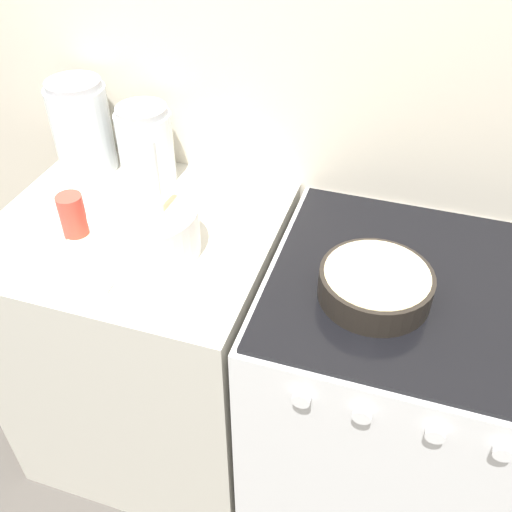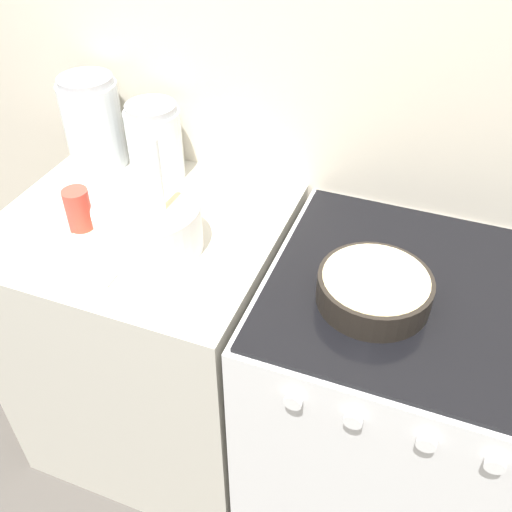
{
  "view_description": "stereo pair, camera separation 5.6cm",
  "coord_description": "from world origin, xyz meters",
  "px_view_note": "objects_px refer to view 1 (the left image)",
  "views": [
    {
      "loc": [
        0.31,
        -0.72,
        1.84
      ],
      "look_at": [
        -0.01,
        0.26,
        0.99
      ],
      "focal_mm": 40.0,
      "sensor_mm": 36.0,
      "label": 1
    },
    {
      "loc": [
        0.36,
        -0.7,
        1.84
      ],
      "look_at": [
        -0.01,
        0.26,
        0.99
      ],
      "focal_mm": 40.0,
      "sensor_mm": 36.0,
      "label": 2
    }
  ],
  "objects_px": {
    "mixing_bowl": "(146,227)",
    "storage_jar_middle": "(146,149)",
    "baking_pan": "(375,284)",
    "storage_jar_left": "(83,132)",
    "stove": "(391,404)",
    "tin_can": "(73,216)"
  },
  "relations": [
    {
      "from": "storage_jar_left",
      "to": "tin_can",
      "type": "bearing_deg",
      "value": -65.27
    },
    {
      "from": "stove",
      "to": "tin_can",
      "type": "relative_size",
      "value": 7.91
    },
    {
      "from": "mixing_bowl",
      "to": "storage_jar_middle",
      "type": "height_order",
      "value": "mixing_bowl"
    },
    {
      "from": "baking_pan",
      "to": "storage_jar_middle",
      "type": "bearing_deg",
      "value": 156.83
    },
    {
      "from": "stove",
      "to": "mixing_bowl",
      "type": "bearing_deg",
      "value": -173.23
    },
    {
      "from": "storage_jar_middle",
      "to": "storage_jar_left",
      "type": "bearing_deg",
      "value": 180.0
    },
    {
      "from": "baking_pan",
      "to": "storage_jar_left",
      "type": "height_order",
      "value": "storage_jar_left"
    },
    {
      "from": "storage_jar_left",
      "to": "tin_can",
      "type": "xyz_separation_m",
      "value": [
        0.14,
        -0.31,
        -0.06
      ]
    },
    {
      "from": "mixing_bowl",
      "to": "storage_jar_left",
      "type": "height_order",
      "value": "mixing_bowl"
    },
    {
      "from": "mixing_bowl",
      "to": "storage_jar_middle",
      "type": "relative_size",
      "value": 1.39
    },
    {
      "from": "baking_pan",
      "to": "storage_jar_middle",
      "type": "relative_size",
      "value": 1.14
    },
    {
      "from": "stove",
      "to": "storage_jar_left",
      "type": "distance_m",
      "value": 1.19
    },
    {
      "from": "baking_pan",
      "to": "tin_can",
      "type": "xyz_separation_m",
      "value": [
        -0.77,
        -0.0,
        0.02
      ]
    },
    {
      "from": "stove",
      "to": "mixing_bowl",
      "type": "height_order",
      "value": "mixing_bowl"
    },
    {
      "from": "baking_pan",
      "to": "storage_jar_middle",
      "type": "distance_m",
      "value": 0.77
    },
    {
      "from": "baking_pan",
      "to": "storage_jar_left",
      "type": "distance_m",
      "value": 0.96
    },
    {
      "from": "storage_jar_middle",
      "to": "tin_can",
      "type": "distance_m",
      "value": 0.31
    },
    {
      "from": "stove",
      "to": "storage_jar_middle",
      "type": "xyz_separation_m",
      "value": [
        -0.81,
        0.23,
        0.56
      ]
    },
    {
      "from": "storage_jar_left",
      "to": "baking_pan",
      "type": "bearing_deg",
      "value": -18.43
    },
    {
      "from": "mixing_bowl",
      "to": "tin_can",
      "type": "relative_size",
      "value": 2.65
    },
    {
      "from": "mixing_bowl",
      "to": "storage_jar_left",
      "type": "relative_size",
      "value": 1.15
    },
    {
      "from": "storage_jar_left",
      "to": "storage_jar_middle",
      "type": "height_order",
      "value": "storage_jar_left"
    }
  ]
}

